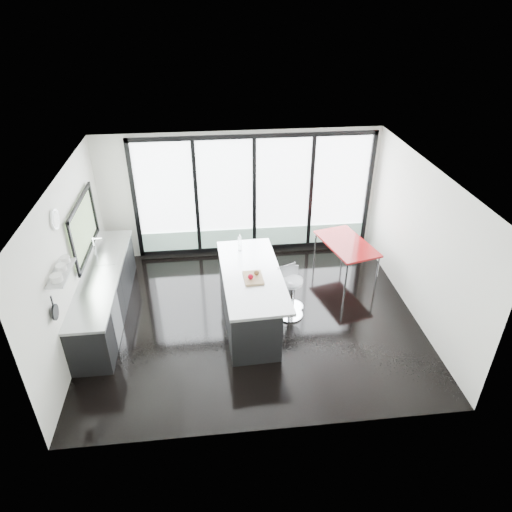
{
  "coord_description": "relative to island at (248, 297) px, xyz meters",
  "views": [
    {
      "loc": [
        -0.67,
        -6.66,
        5.36
      ],
      "look_at": [
        0.1,
        0.3,
        1.15
      ],
      "focal_mm": 32.0,
      "sensor_mm": 36.0,
      "label": 1
    }
  ],
  "objects": [
    {
      "name": "counter_cabinets",
      "position": [
        -2.58,
        0.43,
        -0.04
      ],
      "size": [
        0.69,
        3.24,
        1.36
      ],
      "color": "black",
      "rests_on": "floor"
    },
    {
      "name": "wall_front",
      "position": [
        0.09,
        -2.47,
        0.89
      ],
      "size": [
        6.0,
        0.0,
        2.8
      ],
      "primitive_type": "cube",
      "color": "silver",
      "rests_on": "ground"
    },
    {
      "name": "island",
      "position": [
        0.0,
        0.0,
        0.0
      ],
      "size": [
        1.13,
        2.49,
        1.3
      ],
      "color": "black",
      "rests_on": "floor"
    },
    {
      "name": "ceiling",
      "position": [
        0.09,
        0.03,
        2.29
      ],
      "size": [
        6.0,
        5.0,
        0.0
      ],
      "primitive_type": "cube",
      "color": "white",
      "rests_on": "wall_back"
    },
    {
      "name": "wall_right",
      "position": [
        3.09,
        0.03,
        0.89
      ],
      "size": [
        0.0,
        5.0,
        2.8
      ],
      "primitive_type": "cube",
      "color": "silver",
      "rests_on": "ground"
    },
    {
      "name": "wall_back",
      "position": [
        0.36,
        2.5,
        0.76
      ],
      "size": [
        6.0,
        0.09,
        2.8
      ],
      "color": "silver",
      "rests_on": "ground"
    },
    {
      "name": "floor",
      "position": [
        0.09,
        0.03,
        -0.51
      ],
      "size": [
        6.0,
        5.0,
        0.0
      ],
      "primitive_type": "cube",
      "color": "black",
      "rests_on": "ground"
    },
    {
      "name": "red_table",
      "position": [
        2.17,
        1.29,
        -0.13
      ],
      "size": [
        1.14,
        1.59,
        0.77
      ],
      "primitive_type": "cube",
      "rotation": [
        0.0,
        0.0,
        0.25
      ],
      "color": "maroon",
      "rests_on": "floor"
    },
    {
      "name": "bar_stool_far",
      "position": [
        0.89,
        0.26,
        -0.19
      ],
      "size": [
        0.51,
        0.51,
        0.64
      ],
      "primitive_type": "cylinder",
      "rotation": [
        0.0,
        0.0,
        0.3
      ],
      "color": "silver",
      "rests_on": "floor"
    },
    {
      "name": "bar_stool_near",
      "position": [
        0.79,
        0.02,
        -0.12
      ],
      "size": [
        0.65,
        0.65,
        0.78
      ],
      "primitive_type": "cylinder",
      "rotation": [
        0.0,
        0.0,
        0.4
      ],
      "color": "silver",
      "rests_on": "floor"
    },
    {
      "name": "wall_left",
      "position": [
        -2.88,
        0.3,
        1.05
      ],
      "size": [
        0.26,
        5.0,
        2.8
      ],
      "color": "silver",
      "rests_on": "ground"
    }
  ]
}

